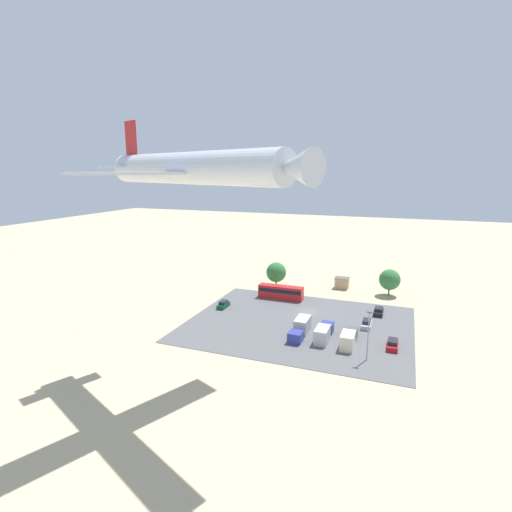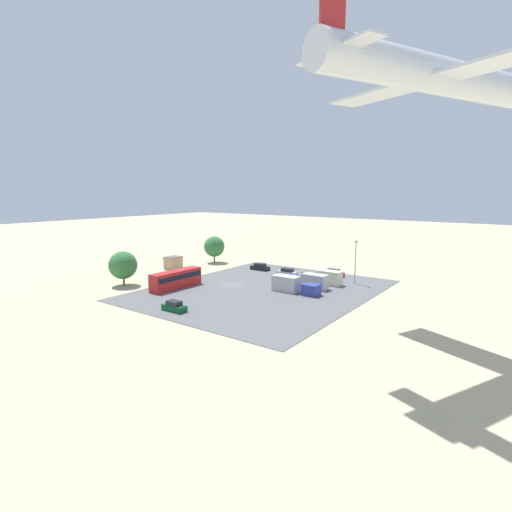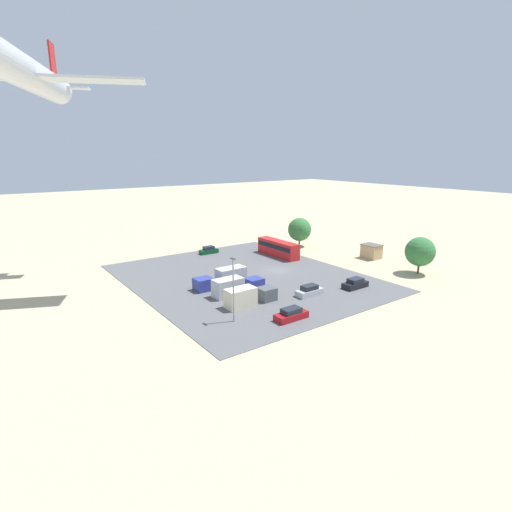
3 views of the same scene
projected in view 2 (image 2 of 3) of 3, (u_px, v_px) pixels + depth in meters
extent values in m
plane|color=tan|center=(232.00, 285.00, 80.16)|extent=(400.00, 400.00, 0.00)
cube|color=#565659|center=(263.00, 290.00, 75.74)|extent=(45.91, 37.70, 0.08)
cube|color=tan|center=(173.00, 263.00, 96.17)|extent=(3.60, 2.94, 2.89)
cube|color=#59514C|center=(173.00, 257.00, 95.93)|extent=(3.84, 3.18, 0.12)
cube|color=red|center=(176.00, 279.00, 77.10)|extent=(11.30, 2.57, 3.36)
cube|color=black|center=(176.00, 276.00, 77.00)|extent=(10.85, 2.61, 0.94)
cube|color=#ADB2B7|center=(287.00, 274.00, 88.29)|extent=(1.85, 4.58, 0.95)
cube|color=#1E232D|center=(287.00, 270.00, 88.15)|extent=(1.55, 2.56, 0.70)
cube|color=maroon|center=(333.00, 274.00, 87.75)|extent=(1.93, 4.72, 0.92)
cube|color=#1E232D|center=(333.00, 271.00, 87.62)|extent=(1.62, 2.64, 0.67)
cube|color=black|center=(260.00, 268.00, 94.73)|extent=(2.00, 4.54, 0.94)
cube|color=#1E232D|center=(260.00, 265.00, 94.60)|extent=(1.68, 2.54, 0.69)
cube|color=#0C4723|center=(174.00, 308.00, 62.28)|extent=(1.74, 4.10, 0.95)
cube|color=#1E232D|center=(174.00, 303.00, 62.15)|extent=(1.46, 2.30, 0.69)
cube|color=navy|center=(311.00, 290.00, 71.60)|extent=(2.53, 2.81, 2.04)
cube|color=#B2B2B7|center=(286.00, 283.00, 74.60)|extent=(2.53, 4.99, 2.91)
cube|color=navy|center=(292.00, 280.00, 79.30)|extent=(2.42, 2.65, 1.98)
cube|color=#B2B2B7|center=(315.00, 281.00, 76.32)|extent=(2.42, 4.72, 2.83)
cube|color=#4C5156|center=(309.00, 277.00, 82.50)|extent=(2.36, 2.49, 1.96)
cube|color=beige|center=(330.00, 278.00, 79.70)|extent=(2.36, 4.43, 2.80)
cylinder|color=brown|center=(214.00, 258.00, 104.91)|extent=(0.36, 0.36, 2.23)
sphere|color=#337038|center=(214.00, 247.00, 104.41)|extent=(5.38, 5.38, 5.38)
cylinder|color=brown|center=(124.00, 280.00, 79.50)|extent=(0.36, 0.36, 2.02)
sphere|color=#337038|center=(123.00, 265.00, 79.00)|extent=(5.54, 5.54, 5.54)
cylinder|color=gray|center=(355.00, 263.00, 80.16)|extent=(0.20, 0.20, 8.45)
cube|color=#4C4C51|center=(356.00, 241.00, 79.46)|extent=(0.90, 0.28, 0.20)
cylinder|color=silver|center=(432.00, 74.00, 46.84)|extent=(33.21, 18.15, 4.27)
cube|color=silver|center=(431.00, 80.00, 46.94)|extent=(17.24, 30.30, 0.36)
cube|color=silver|center=(337.00, 51.00, 39.72)|extent=(6.76, 11.06, 0.24)
cube|color=#B22323|center=(333.00, 2.00, 38.69)|extent=(2.95, 1.54, 5.52)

